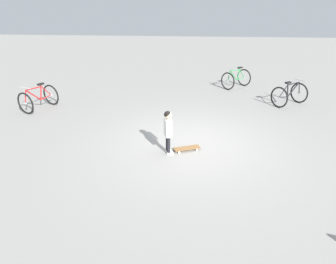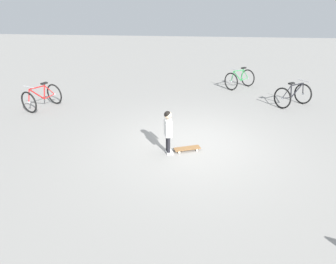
{
  "view_description": "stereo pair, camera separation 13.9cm",
  "coord_description": "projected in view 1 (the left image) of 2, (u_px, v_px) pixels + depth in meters",
  "views": [
    {
      "loc": [
        0.04,
        6.48,
        3.26
      ],
      "look_at": [
        0.58,
        0.57,
        0.55
      ],
      "focal_mm": 30.38,
      "sensor_mm": 36.0,
      "label": 1
    },
    {
      "loc": [
        -0.1,
        6.46,
        3.26
      ],
      "look_at": [
        0.58,
        0.57,
        0.55
      ],
      "focal_mm": 30.38,
      "sensor_mm": 36.0,
      "label": 2
    }
  ],
  "objects": [
    {
      "name": "ground_plane",
      "position": [
        193.0,
        143.0,
        7.22
      ],
      "size": [
        50.0,
        50.0,
        0.0
      ],
      "primitive_type": "plane",
      "color": "gray"
    },
    {
      "name": "bicycle_mid",
      "position": [
        289.0,
        94.0,
        9.77
      ],
      "size": [
        1.28,
        1.2,
        0.85
      ],
      "color": "black",
      "rests_on": "ground"
    },
    {
      "name": "skateboard",
      "position": [
        187.0,
        148.0,
        6.85
      ],
      "size": [
        0.66,
        0.41,
        0.07
      ],
      "color": "olive",
      "rests_on": "ground"
    },
    {
      "name": "bicycle_far",
      "position": [
        39.0,
        98.0,
        9.38
      ],
      "size": [
        1.06,
        1.26,
        0.85
      ],
      "color": "black",
      "rests_on": "ground"
    },
    {
      "name": "bicycle_near",
      "position": [
        236.0,
        79.0,
        11.78
      ],
      "size": [
        1.27,
        1.25,
        0.85
      ],
      "color": "black",
      "rests_on": "ground"
    },
    {
      "name": "child_person",
      "position": [
        168.0,
        128.0,
        6.48
      ],
      "size": [
        0.24,
        0.41,
        1.06
      ],
      "color": "black",
      "rests_on": "ground"
    }
  ]
}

